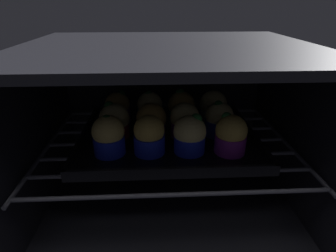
{
  "coord_description": "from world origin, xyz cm",
  "views": [
    {
      "loc": [
        -2.91,
        -34.37,
        43.4
      ],
      "look_at": [
        0.0,
        22.52,
        17.47
      ],
      "focal_mm": 29.53,
      "sensor_mm": 36.0,
      "label": 1
    }
  ],
  "objects": [
    {
      "name": "oven_rack",
      "position": [
        0.0,
        22.0,
        13.6
      ],
      "size": [
        54.8,
        42.0,
        0.8
      ],
      "color": "#51515B",
      "rests_on": "oven_cavity"
    },
    {
      "name": "muffin_row0_col2",
      "position": [
        3.97,
        14.8,
        18.9
      ],
      "size": [
        6.58,
        6.58,
        8.15
      ],
      "color": "#1928B7",
      "rests_on": "baking_tray"
    },
    {
      "name": "muffin_row1_col3",
      "position": [
        11.54,
        22.2,
        18.86
      ],
      "size": [
        6.3,
        6.3,
        8.21
      ],
      "color": "#1928B7",
      "rests_on": "baking_tray"
    },
    {
      "name": "muffin_row0_col3",
      "position": [
        12.11,
        14.25,
        19.0
      ],
      "size": [
        6.32,
        6.32,
        8.19
      ],
      "color": "#7A238C",
      "rests_on": "baking_tray"
    },
    {
      "name": "muffin_row0_col1",
      "position": [
        -4.14,
        14.87,
        19.03
      ],
      "size": [
        6.3,
        6.3,
        8.04
      ],
      "color": "#1928B7",
      "rests_on": "baking_tray"
    },
    {
      "name": "muffin_row2_col2",
      "position": [
        3.72,
        30.13,
        18.95
      ],
      "size": [
        6.72,
        6.72,
        8.46
      ],
      "color": "#0C8C84",
      "rests_on": "baking_tray"
    },
    {
      "name": "baking_tray",
      "position": [
        0.0,
        22.52,
        14.68
      ],
      "size": [
        39.26,
        31.34,
        2.2
      ],
      "color": "black",
      "rests_on": "oven_rack"
    },
    {
      "name": "muffin_row1_col1",
      "position": [
        -3.74,
        22.45,
        18.73
      ],
      "size": [
        6.82,
        6.82,
        7.72
      ],
      "color": "#7A238C",
      "rests_on": "baking_tray"
    },
    {
      "name": "muffin_row2_col1",
      "position": [
        -4.17,
        30.73,
        18.87
      ],
      "size": [
        6.3,
        6.3,
        8.05
      ],
      "color": "#0C8C84",
      "rests_on": "baking_tray"
    },
    {
      "name": "muffin_row1_col0",
      "position": [
        -11.94,
        22.5,
        18.83
      ],
      "size": [
        6.77,
        6.77,
        8.16
      ],
      "color": "red",
      "rests_on": "baking_tray"
    },
    {
      "name": "muffin_row2_col3",
      "position": [
        11.88,
        30.6,
        18.87
      ],
      "size": [
        6.85,
        6.85,
        7.87
      ],
      "color": "silver",
      "rests_on": "baking_tray"
    },
    {
      "name": "oven_cavity",
      "position": [
        0.0,
        26.25,
        17.0
      ],
      "size": [
        59.0,
        47.0,
        37.0
      ],
      "color": "black",
      "rests_on": "ground"
    },
    {
      "name": "muffin_row0_col0",
      "position": [
        -12.13,
        14.91,
        19.09
      ],
      "size": [
        6.41,
        6.41,
        8.27
      ],
      "color": "#1928B7",
      "rests_on": "baking_tray"
    },
    {
      "name": "muffin_row1_col2",
      "position": [
        3.74,
        22.15,
        18.84
      ],
      "size": [
        6.62,
        6.62,
        7.8
      ],
      "color": "#7A238C",
      "rests_on": "baking_tray"
    },
    {
      "name": "muffin_row2_col0",
      "position": [
        -12.15,
        30.72,
        18.87
      ],
      "size": [
        6.3,
        6.3,
        8.15
      ],
      "color": "#7A238C",
      "rests_on": "baking_tray"
    }
  ]
}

